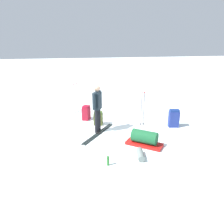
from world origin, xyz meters
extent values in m
plane|color=white|center=(0.00, 0.00, 0.00)|extent=(80.00, 80.00, 0.00)
cylinder|color=black|center=(0.48, -0.08, 0.42)|extent=(0.14, 0.14, 0.85)
cylinder|color=black|center=(0.58, 0.09, 0.42)|extent=(0.14, 0.14, 0.85)
cube|color=black|center=(0.53, 0.00, 1.15)|extent=(0.36, 0.40, 0.60)
cylinder|color=black|center=(0.40, -0.20, 1.18)|extent=(0.09, 0.09, 0.58)
cylinder|color=black|center=(0.65, 0.21, 1.18)|extent=(0.09, 0.09, 0.58)
sphere|color=tan|center=(0.53, 0.00, 1.59)|extent=(0.22, 0.22, 0.22)
cube|color=black|center=(0.50, 0.25, 0.01)|extent=(1.30, 1.58, 0.02)
cube|color=black|center=(0.50, 0.25, 0.04)|extent=(0.14, 0.15, 0.03)
cube|color=black|center=(0.58, 0.18, 0.01)|extent=(1.30, 1.58, 0.02)
cube|color=black|center=(0.58, 0.18, 0.04)|extent=(0.14, 0.15, 0.03)
cube|color=maroon|center=(0.79, -1.35, 0.26)|extent=(0.40, 0.44, 0.52)
cube|color=maroon|center=(0.79, -1.35, 0.56)|extent=(0.36, 0.39, 0.08)
cube|color=navy|center=(-2.36, 0.21, 0.30)|extent=(0.42, 0.31, 0.61)
cube|color=navy|center=(-2.36, 0.21, 0.65)|extent=(0.38, 0.28, 0.08)
cube|color=#444D20|center=(0.40, -0.65, 0.23)|extent=(0.39, 0.34, 0.46)
cube|color=#3D5621|center=(0.40, -0.65, 0.50)|extent=(0.35, 0.31, 0.08)
cylinder|color=#ADC0BA|center=(1.05, -2.33, 0.66)|extent=(0.02, 0.02, 1.31)
sphere|color=#A51919|center=(1.05, -2.33, 1.34)|extent=(0.05, 0.05, 0.05)
cylinder|color=black|center=(1.05, -2.33, 0.06)|extent=(0.07, 0.07, 0.01)
cylinder|color=#ADC0BA|center=(1.18, -2.29, 0.66)|extent=(0.02, 0.02, 1.31)
sphere|color=#A51919|center=(1.18, -2.29, 1.34)|extent=(0.05, 0.05, 0.05)
cylinder|color=black|center=(1.18, -2.29, 0.06)|extent=(0.07, 0.07, 0.01)
cylinder|color=black|center=(-1.30, -0.22, 0.64)|extent=(0.02, 0.02, 1.27)
sphere|color=#A51919|center=(-1.30, -0.22, 1.30)|extent=(0.05, 0.05, 0.05)
cylinder|color=black|center=(-1.30, -0.22, 0.06)|extent=(0.07, 0.07, 0.01)
cylinder|color=black|center=(-1.19, -0.19, 0.64)|extent=(0.02, 0.02, 1.27)
sphere|color=#A51919|center=(-1.19, -0.19, 1.30)|extent=(0.05, 0.05, 0.05)
cylinder|color=black|center=(-1.19, -0.19, 0.06)|extent=(0.07, 0.07, 0.01)
cube|color=red|center=(-0.70, 1.42, 0.04)|extent=(1.14, 1.07, 0.09)
cylinder|color=#195630|center=(-0.70, 1.42, 0.29)|extent=(0.86, 0.81, 0.40)
cylinder|color=slate|center=(-0.33, 2.10, 0.09)|extent=(0.31, 0.58, 0.18)
cylinder|color=#286E2A|center=(0.64, 2.28, 0.13)|extent=(0.07, 0.07, 0.26)
camera|label=1|loc=(1.64, 7.05, 3.05)|focal=34.05mm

